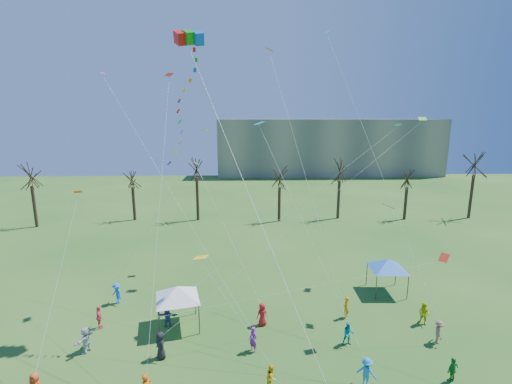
{
  "coord_description": "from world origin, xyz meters",
  "views": [
    {
      "loc": [
        -1.09,
        -16.13,
        15.42
      ],
      "look_at": [
        -0.4,
        5.0,
        11.0
      ],
      "focal_mm": 25.0,
      "sensor_mm": 36.0,
      "label": 1
    }
  ],
  "objects_px": {
    "big_box_kite": "(188,109)",
    "canopy_tent_white": "(177,292)",
    "canopy_tent_blue": "(388,264)",
    "distant_building": "(328,147)"
  },
  "relations": [
    {
      "from": "big_box_kite",
      "to": "distant_building",
      "type": "bearing_deg",
      "value": 69.76
    },
    {
      "from": "canopy_tent_white",
      "to": "canopy_tent_blue",
      "type": "xyz_separation_m",
      "value": [
        17.72,
        4.85,
        -0.09
      ]
    },
    {
      "from": "big_box_kite",
      "to": "canopy_tent_blue",
      "type": "height_order",
      "value": "big_box_kite"
    },
    {
      "from": "distant_building",
      "to": "canopy_tent_white",
      "type": "distance_m",
      "value": 79.04
    },
    {
      "from": "distant_building",
      "to": "big_box_kite",
      "type": "xyz_separation_m",
      "value": [
        -26.95,
        -73.07,
        8.5
      ]
    },
    {
      "from": "big_box_kite",
      "to": "canopy_tent_white",
      "type": "xyz_separation_m",
      "value": [
        -1.19,
        -0.64,
        -13.25
      ]
    },
    {
      "from": "distant_building",
      "to": "canopy_tent_blue",
      "type": "height_order",
      "value": "distant_building"
    },
    {
      "from": "canopy_tent_white",
      "to": "canopy_tent_blue",
      "type": "relative_size",
      "value": 1.01
    },
    {
      "from": "distant_building",
      "to": "big_box_kite",
      "type": "relative_size",
      "value": 2.4
    },
    {
      "from": "big_box_kite",
      "to": "canopy_tent_white",
      "type": "height_order",
      "value": "big_box_kite"
    }
  ]
}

